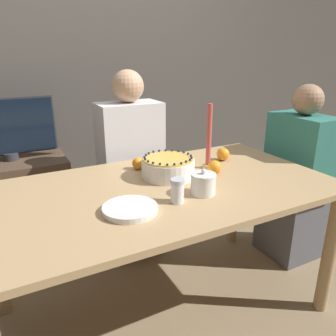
{
  "coord_description": "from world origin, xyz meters",
  "views": [
    {
      "loc": [
        -0.65,
        -1.29,
        1.33
      ],
      "look_at": [
        0.08,
        0.11,
        0.78
      ],
      "focal_mm": 35.0,
      "sensor_mm": 36.0,
      "label": 1
    }
  ],
  "objects_px": {
    "person_man_blue_shirt": "(131,177)",
    "person_woman_floral": "(296,186)",
    "candle": "(209,142)",
    "sugar_bowl": "(203,184)",
    "tv_monitor": "(6,128)",
    "cake": "(168,167)",
    "sugar_shaker": "(177,191)"
  },
  "relations": [
    {
      "from": "cake",
      "to": "candle",
      "type": "bearing_deg",
      "value": 3.53
    },
    {
      "from": "sugar_bowl",
      "to": "candle",
      "type": "xyz_separation_m",
      "value": [
        0.22,
        0.28,
        0.1
      ]
    },
    {
      "from": "candle",
      "to": "sugar_bowl",
      "type": "bearing_deg",
      "value": -127.7
    },
    {
      "from": "sugar_bowl",
      "to": "tv_monitor",
      "type": "bearing_deg",
      "value": 119.83
    },
    {
      "from": "person_man_blue_shirt",
      "to": "person_woman_floral",
      "type": "xyz_separation_m",
      "value": [
        0.94,
        -0.56,
        -0.04
      ]
    },
    {
      "from": "sugar_bowl",
      "to": "candle",
      "type": "relative_size",
      "value": 0.34
    },
    {
      "from": "sugar_bowl",
      "to": "person_man_blue_shirt",
      "type": "relative_size",
      "value": 0.1
    },
    {
      "from": "sugar_bowl",
      "to": "person_woman_floral",
      "type": "height_order",
      "value": "person_woman_floral"
    },
    {
      "from": "cake",
      "to": "tv_monitor",
      "type": "distance_m",
      "value": 1.22
    },
    {
      "from": "person_man_blue_shirt",
      "to": "person_woman_floral",
      "type": "relative_size",
      "value": 1.07
    },
    {
      "from": "candle",
      "to": "person_woman_floral",
      "type": "xyz_separation_m",
      "value": [
        0.69,
        -0.03,
        -0.38
      ]
    },
    {
      "from": "candle",
      "to": "person_man_blue_shirt",
      "type": "distance_m",
      "value": 0.68
    },
    {
      "from": "person_woman_floral",
      "to": "cake",
      "type": "bearing_deg",
      "value": 89.12
    },
    {
      "from": "sugar_shaker",
      "to": "candle",
      "type": "height_order",
      "value": "candle"
    },
    {
      "from": "sugar_bowl",
      "to": "sugar_shaker",
      "type": "relative_size",
      "value": 1.14
    },
    {
      "from": "sugar_bowl",
      "to": "tv_monitor",
      "type": "relative_size",
      "value": 0.19
    },
    {
      "from": "person_man_blue_shirt",
      "to": "candle",
      "type": "bearing_deg",
      "value": 115.18
    },
    {
      "from": "cake",
      "to": "person_man_blue_shirt",
      "type": "distance_m",
      "value": 0.6
    },
    {
      "from": "person_man_blue_shirt",
      "to": "person_woman_floral",
      "type": "height_order",
      "value": "person_man_blue_shirt"
    },
    {
      "from": "cake",
      "to": "candle",
      "type": "height_order",
      "value": "candle"
    },
    {
      "from": "person_man_blue_shirt",
      "to": "sugar_bowl",
      "type": "bearing_deg",
      "value": 92.19
    },
    {
      "from": "cake",
      "to": "sugar_shaker",
      "type": "distance_m",
      "value": 0.31
    },
    {
      "from": "candle",
      "to": "tv_monitor",
      "type": "height_order",
      "value": "candle"
    },
    {
      "from": "person_woman_floral",
      "to": "sugar_bowl",
      "type": "bearing_deg",
      "value": 105.49
    },
    {
      "from": "person_man_blue_shirt",
      "to": "tv_monitor",
      "type": "xyz_separation_m",
      "value": [
        -0.7,
        0.46,
        0.32
      ]
    },
    {
      "from": "sugar_bowl",
      "to": "tv_monitor",
      "type": "xyz_separation_m",
      "value": [
        -0.73,
        1.27,
        0.08
      ]
    },
    {
      "from": "person_man_blue_shirt",
      "to": "tv_monitor",
      "type": "height_order",
      "value": "person_man_blue_shirt"
    },
    {
      "from": "sugar_shaker",
      "to": "tv_monitor",
      "type": "xyz_separation_m",
      "value": [
        -0.58,
        1.3,
        0.07
      ]
    },
    {
      "from": "cake",
      "to": "person_woman_floral",
      "type": "relative_size",
      "value": 0.23
    },
    {
      "from": "sugar_shaker",
      "to": "person_man_blue_shirt",
      "type": "xyz_separation_m",
      "value": [
        0.11,
        0.84,
        -0.24
      ]
    },
    {
      "from": "cake",
      "to": "tv_monitor",
      "type": "bearing_deg",
      "value": 124.52
    },
    {
      "from": "person_woman_floral",
      "to": "tv_monitor",
      "type": "relative_size",
      "value": 1.83
    }
  ]
}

